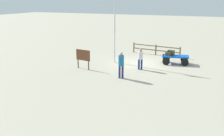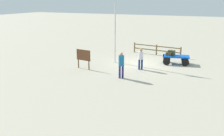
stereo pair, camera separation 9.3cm
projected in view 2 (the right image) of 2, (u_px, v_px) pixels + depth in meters
ground_plane at (141, 64)px, 21.28m from camera, size 120.00×120.00×0.00m
luggage_cart at (176, 58)px, 21.02m from camera, size 2.20×1.55×0.67m
suitcase_olive at (169, 54)px, 20.96m from camera, size 0.52×0.43×0.25m
suitcase_grey at (172, 53)px, 21.12m from camera, size 0.55×0.42×0.39m
worker_lead at (141, 57)px, 19.31m from camera, size 0.45×0.45×1.57m
worker_trailing at (121, 63)px, 17.17m from camera, size 0.50×0.50×1.73m
flagpole at (114, 21)px, 20.86m from camera, size 0.99×0.10×5.64m
signboard at (83, 56)px, 19.50m from camera, size 1.24×0.26×1.43m
wooden_fence at (156, 49)px, 24.34m from camera, size 4.63×0.77×0.96m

